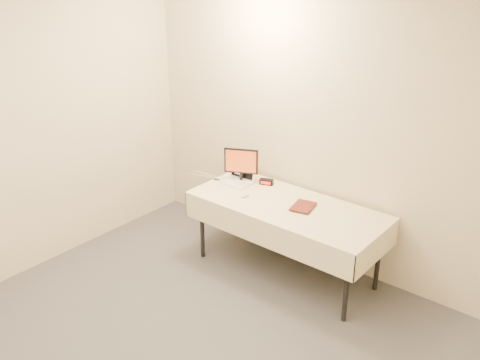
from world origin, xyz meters
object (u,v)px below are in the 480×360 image
Objects in this scene: laptop at (239,177)px; monitor at (241,163)px; book at (294,194)px; table at (287,210)px.

laptop is 0.87× the size of monitor.
book is (0.73, -0.13, -0.08)m from monitor.
table is at bearing -13.15° from laptop.
monitor is at bearing 54.28° from laptop.
laptop is at bearing 170.14° from table.
monitor is at bearing 157.74° from book.
monitor is 0.74m from book.
book is at bearing 10.66° from table.
monitor is (0.01, 0.02, 0.16)m from laptop.
monitor is (-0.67, 0.14, 0.27)m from table.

